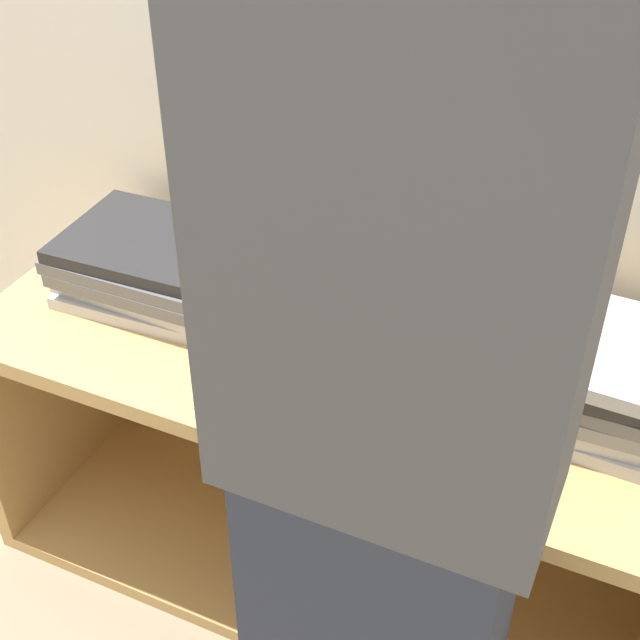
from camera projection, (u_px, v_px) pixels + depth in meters
cart at (351, 433)px, 1.95m from camera, size 1.42×0.64×0.60m
laptop_open at (354, 302)px, 1.73m from camera, size 0.37×0.39×0.27m
laptop_stack_left at (160, 266)px, 1.81m from camera, size 0.39×0.29×0.14m
laptop_stack_right at (554, 365)px, 1.54m from camera, size 0.40×0.30×0.16m
person at (390, 450)px, 1.06m from camera, size 0.40×0.54×1.78m
inventory_tag at (555, 350)px, 1.44m from camera, size 0.06×0.02×0.01m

